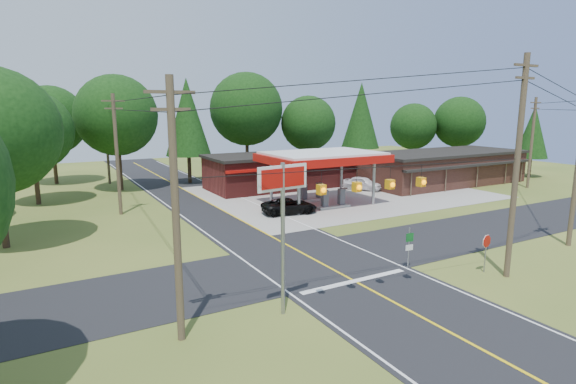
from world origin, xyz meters
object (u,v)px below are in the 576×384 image
sedan_car (363,183)px  octagonal_stop_sign (486,244)px  gas_canopy (323,159)px  suv_car (289,206)px  big_stop_sign (283,204)px

sedan_car → octagonal_stop_sign: size_ratio=2.00×
gas_canopy → sedan_car: size_ratio=2.47×
suv_car → big_stop_sign: bearing=159.0°
sedan_car → octagonal_stop_sign: bearing=-142.1°
sedan_car → big_stop_sign: size_ratio=0.65×
gas_canopy → big_stop_sign: size_ratio=1.60×
suv_car → big_stop_sign: big_stop_sign is taller
gas_canopy → sedan_car: (8.00, 4.00, -3.54)m
gas_canopy → octagonal_stop_sign: gas_canopy is taller
octagonal_stop_sign → big_stop_sign: bearing=175.2°
gas_canopy → big_stop_sign: 22.82m
big_stop_sign → suv_car: bearing=59.6°
gas_canopy → suv_car: 6.04m
gas_canopy → octagonal_stop_sign: size_ratio=4.94×
gas_canopy → big_stop_sign: bearing=-127.9°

